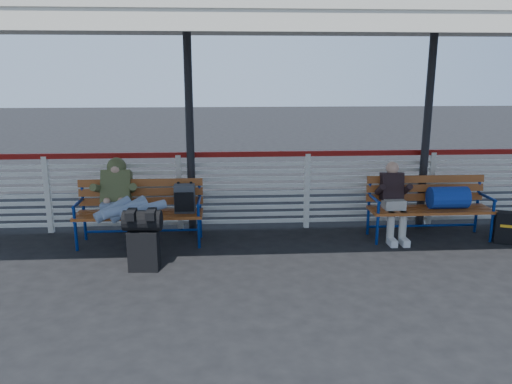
{
  "coord_description": "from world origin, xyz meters",
  "views": [
    {
      "loc": [
        -1.29,
        -5.69,
        2.44
      ],
      "look_at": [
        -0.86,
        1.0,
        0.82
      ],
      "focal_mm": 35.0,
      "sensor_mm": 36.0,
      "label": 1
    }
  ],
  "objects": [
    {
      "name": "canopy",
      "position": [
        -0.0,
        0.87,
        3.04
      ],
      "size": [
        12.6,
        3.6,
        3.16
      ],
      "color": "silver",
      "rests_on": "ground"
    },
    {
      "name": "fence",
      "position": [
        0.0,
        1.9,
        0.66
      ],
      "size": [
        12.08,
        0.08,
        1.24
      ],
      "color": "silver",
      "rests_on": "ground"
    },
    {
      "name": "bench_left",
      "position": [
        -2.36,
        1.33,
        0.58
      ],
      "size": [
        1.8,
        0.56,
        0.92
      ],
      "color": "#9D4D1E",
      "rests_on": "ground"
    },
    {
      "name": "ground",
      "position": [
        0.0,
        0.0,
        0.0
      ],
      "size": [
        60.0,
        60.0,
        0.0
      ],
      "primitive_type": "plane",
      "color": "black",
      "rests_on": "ground"
    },
    {
      "name": "traveler_man",
      "position": [
        -2.66,
        0.98,
        0.69
      ],
      "size": [
        0.94,
        1.64,
        0.77
      ],
      "color": "#7F92AB",
      "rests_on": "ground"
    },
    {
      "name": "bench_right",
      "position": [
        1.85,
        1.28,
        0.59
      ],
      "size": [
        1.8,
        0.56,
        0.92
      ],
      "color": "#9D4D1E",
      "rests_on": "ground"
    },
    {
      "name": "luggage_stack",
      "position": [
        -2.32,
        0.29,
        0.42
      ],
      "size": [
        0.48,
        0.29,
        0.77
      ],
      "rotation": [
        0.0,
        0.0,
        -0.06
      ],
      "color": "black",
      "rests_on": "ground"
    },
    {
      "name": "companion_person",
      "position": [
        1.19,
        1.27,
        0.6
      ],
      "size": [
        0.32,
        0.66,
        1.15
      ],
      "color": "#B4AFA3",
      "rests_on": "ground"
    },
    {
      "name": "suitcase_side",
      "position": [
        2.79,
        0.97,
        0.23
      ],
      "size": [
        0.38,
        0.31,
        0.47
      ],
      "rotation": [
        0.0,
        0.0,
        -0.36
      ],
      "color": "black",
      "rests_on": "ground"
    }
  ]
}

